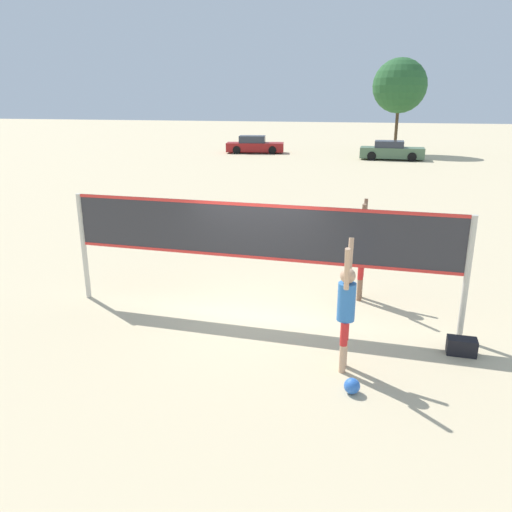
{
  "coord_description": "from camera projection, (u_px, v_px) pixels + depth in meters",
  "views": [
    {
      "loc": [
        2.46,
        -8.92,
        4.14
      ],
      "look_at": [
        0.0,
        0.0,
        1.27
      ],
      "focal_mm": 35.0,
      "sensor_mm": 36.0,
      "label": 1
    }
  ],
  "objects": [
    {
      "name": "gear_bag",
      "position": [
        462.0,
        346.0,
        8.5
      ],
      "size": [
        0.48,
        0.27,
        0.29
      ],
      "color": "black",
      "rests_on": "ground_plane"
    },
    {
      "name": "player_spiker",
      "position": [
        346.0,
        305.0,
        7.74
      ],
      "size": [
        0.28,
        0.7,
        2.13
      ],
      "rotation": [
        0.0,
        0.0,
        1.57
      ],
      "color": "tan",
      "rests_on": "ground_plane"
    },
    {
      "name": "volleyball",
      "position": [
        352.0,
        386.0,
        7.37
      ],
      "size": [
        0.24,
        0.24,
        0.24
      ],
      "color": "blue",
      "rests_on": "ground_plane"
    },
    {
      "name": "tree_left_cluster",
      "position": [
        400.0,
        86.0,
        39.8
      ],
      "size": [
        4.28,
        4.28,
        7.5
      ],
      "color": "#4C3823",
      "rests_on": "ground_plane"
    },
    {
      "name": "volleyball_net",
      "position": [
        256.0,
        238.0,
        9.58
      ],
      "size": [
        7.78,
        0.11,
        2.31
      ],
      "color": "beige",
      "rests_on": "ground_plane"
    },
    {
      "name": "parked_car_mid",
      "position": [
        255.0,
        145.0,
        41.85
      ],
      "size": [
        5.03,
        2.75,
        1.41
      ],
      "rotation": [
        0.0,
        0.0,
        0.2
      ],
      "color": "maroon",
      "rests_on": "ground_plane"
    },
    {
      "name": "ground_plane",
      "position": [
        256.0,
        316.0,
        10.06
      ],
      "size": [
        200.0,
        200.0,
        0.0
      ],
      "primitive_type": "plane",
      "color": "beige"
    },
    {
      "name": "player_blocker",
      "position": [
        362.0,
        249.0,
        10.61
      ],
      "size": [
        0.28,
        0.71,
        2.17
      ],
      "rotation": [
        0.0,
        0.0,
        -1.57
      ],
      "color": "#8C664C",
      "rests_on": "ground_plane"
    },
    {
      "name": "parked_car_near",
      "position": [
        391.0,
        151.0,
        37.01
      ],
      "size": [
        4.62,
        1.99,
        1.37
      ],
      "rotation": [
        0.0,
        0.0,
        0.02
      ],
      "color": "#4C6B4C",
      "rests_on": "ground_plane"
    }
  ]
}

